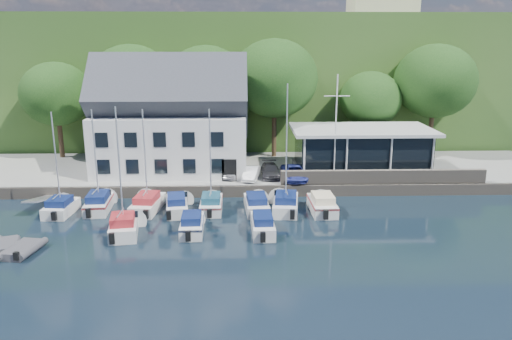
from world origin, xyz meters
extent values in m
plane|color=black|center=(0.00, 0.00, 0.00)|extent=(180.00, 180.00, 0.00)
cube|color=gray|center=(0.00, 17.50, 0.50)|extent=(60.00, 13.00, 1.00)
cube|color=#675E52|center=(0.00, 11.00, 0.50)|extent=(60.00, 0.30, 1.00)
cube|color=#2B4E1D|center=(0.00, 62.00, 8.00)|extent=(160.00, 75.00, 16.00)
cube|color=#5D6834|center=(8.00, 70.00, 16.15)|extent=(50.00, 30.00, 0.30)
cube|color=#675E52|center=(12.00, 11.40, 1.60)|extent=(18.00, 0.50, 1.20)
imported|color=silver|center=(-1.14, 13.71, 1.55)|extent=(2.28, 3.49, 1.10)
imported|color=white|center=(0.46, 13.08, 1.56)|extent=(1.76, 3.57, 1.13)
imported|color=#2A292E|center=(2.23, 13.94, 1.58)|extent=(1.65, 3.98, 1.15)
imported|color=#2F398F|center=(4.33, 12.89, 1.68)|extent=(1.74, 4.04, 1.36)
camera|label=1|loc=(-0.40, -30.22, 13.35)|focal=35.00mm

